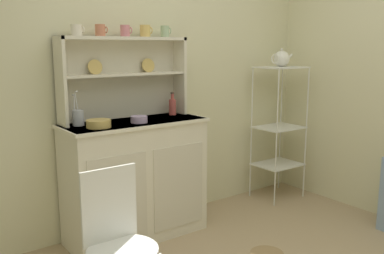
{
  "coord_description": "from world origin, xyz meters",
  "views": [
    {
      "loc": [
        -1.83,
        -1.4,
        1.46
      ],
      "look_at": [
        0.03,
        1.12,
        0.86
      ],
      "focal_mm": 40.06,
      "sensor_mm": 36.0,
      "label": 1
    }
  ],
  "objects_px": {
    "wire_chair": "(117,234)",
    "hutch_shelf_unit": "(123,71)",
    "bowl_mixing_large": "(99,124)",
    "utensil_jar": "(78,117)",
    "bakers_rack": "(279,119)",
    "jam_bottle": "(173,106)",
    "cup_cream_0": "(77,30)",
    "hutch_cabinet": "(136,178)",
    "porcelain_teapot": "(281,59)"
  },
  "relations": [
    {
      "from": "bakers_rack",
      "to": "jam_bottle",
      "type": "bearing_deg",
      "value": 174.19
    },
    {
      "from": "cup_cream_0",
      "to": "wire_chair",
      "type": "bearing_deg",
      "value": -103.62
    },
    {
      "from": "wire_chair",
      "to": "bowl_mixing_large",
      "type": "relative_size",
      "value": 5.05
    },
    {
      "from": "hutch_cabinet",
      "to": "hutch_shelf_unit",
      "type": "xyz_separation_m",
      "value": [
        -0.0,
        0.16,
        0.81
      ]
    },
    {
      "from": "wire_chair",
      "to": "porcelain_teapot",
      "type": "height_order",
      "value": "porcelain_teapot"
    },
    {
      "from": "hutch_cabinet",
      "to": "bowl_mixing_large",
      "type": "relative_size",
      "value": 6.45
    },
    {
      "from": "bakers_rack",
      "to": "utensil_jar",
      "type": "xyz_separation_m",
      "value": [
        -1.95,
        0.11,
        0.2
      ]
    },
    {
      "from": "hutch_shelf_unit",
      "to": "wire_chair",
      "type": "distance_m",
      "value": 1.45
    },
    {
      "from": "cup_cream_0",
      "to": "bakers_rack",
      "type": "bearing_deg",
      "value": -4.57
    },
    {
      "from": "wire_chair",
      "to": "hutch_shelf_unit",
      "type": "bearing_deg",
      "value": 80.72
    },
    {
      "from": "bakers_rack",
      "to": "porcelain_teapot",
      "type": "height_order",
      "value": "porcelain_teapot"
    },
    {
      "from": "bowl_mixing_large",
      "to": "hutch_shelf_unit",
      "type": "bearing_deg",
      "value": 36.72
    },
    {
      "from": "utensil_jar",
      "to": "hutch_shelf_unit",
      "type": "bearing_deg",
      "value": 11.92
    },
    {
      "from": "bowl_mixing_large",
      "to": "utensil_jar",
      "type": "relative_size",
      "value": 0.68
    },
    {
      "from": "bowl_mixing_large",
      "to": "utensil_jar",
      "type": "distance_m",
      "value": 0.18
    },
    {
      "from": "jam_bottle",
      "to": "utensil_jar",
      "type": "height_order",
      "value": "utensil_jar"
    },
    {
      "from": "hutch_shelf_unit",
      "to": "porcelain_teapot",
      "type": "xyz_separation_m",
      "value": [
        1.55,
        -0.19,
        0.07
      ]
    },
    {
      "from": "porcelain_teapot",
      "to": "jam_bottle",
      "type": "bearing_deg",
      "value": 174.18
    },
    {
      "from": "hutch_cabinet",
      "to": "jam_bottle",
      "type": "distance_m",
      "value": 0.66
    },
    {
      "from": "jam_bottle",
      "to": "porcelain_teapot",
      "type": "bearing_deg",
      "value": -5.82
    },
    {
      "from": "bowl_mixing_large",
      "to": "utensil_jar",
      "type": "bearing_deg",
      "value": 119.35
    },
    {
      "from": "hutch_shelf_unit",
      "to": "bowl_mixing_large",
      "type": "bearing_deg",
      "value": -143.28
    },
    {
      "from": "bowl_mixing_large",
      "to": "utensil_jar",
      "type": "height_order",
      "value": "utensil_jar"
    },
    {
      "from": "cup_cream_0",
      "to": "utensil_jar",
      "type": "bearing_deg",
      "value": -131.0
    },
    {
      "from": "cup_cream_0",
      "to": "porcelain_teapot",
      "type": "relative_size",
      "value": 0.38
    },
    {
      "from": "hutch_cabinet",
      "to": "porcelain_teapot",
      "type": "relative_size",
      "value": 4.55
    },
    {
      "from": "hutch_cabinet",
      "to": "bakers_rack",
      "type": "height_order",
      "value": "bakers_rack"
    },
    {
      "from": "bakers_rack",
      "to": "bowl_mixing_large",
      "type": "relative_size",
      "value": 7.54
    },
    {
      "from": "cup_cream_0",
      "to": "porcelain_teapot",
      "type": "bearing_deg",
      "value": -4.57
    },
    {
      "from": "bakers_rack",
      "to": "cup_cream_0",
      "type": "relative_size",
      "value": 13.9
    },
    {
      "from": "utensil_jar",
      "to": "bakers_rack",
      "type": "bearing_deg",
      "value": -3.18
    },
    {
      "from": "porcelain_teapot",
      "to": "wire_chair",
      "type": "bearing_deg",
      "value": -157.89
    },
    {
      "from": "bowl_mixing_large",
      "to": "jam_bottle",
      "type": "bearing_deg",
      "value": 12.54
    },
    {
      "from": "bakers_rack",
      "to": "jam_bottle",
      "type": "distance_m",
      "value": 1.17
    },
    {
      "from": "hutch_cabinet",
      "to": "utensil_jar",
      "type": "xyz_separation_m",
      "value": [
        -0.4,
        0.08,
        0.5
      ]
    },
    {
      "from": "bowl_mixing_large",
      "to": "hutch_cabinet",
      "type": "bearing_deg",
      "value": 13.04
    },
    {
      "from": "hutch_cabinet",
      "to": "bakers_rack",
      "type": "relative_size",
      "value": 0.86
    },
    {
      "from": "bowl_mixing_large",
      "to": "bakers_rack",
      "type": "bearing_deg",
      "value": 1.32
    },
    {
      "from": "hutch_shelf_unit",
      "to": "cup_cream_0",
      "type": "relative_size",
      "value": 11.1
    },
    {
      "from": "bakers_rack",
      "to": "jam_bottle",
      "type": "relative_size",
      "value": 6.95
    },
    {
      "from": "utensil_jar",
      "to": "porcelain_teapot",
      "type": "distance_m",
      "value": 1.99
    },
    {
      "from": "cup_cream_0",
      "to": "bowl_mixing_large",
      "type": "distance_m",
      "value": 0.66
    },
    {
      "from": "bowl_mixing_large",
      "to": "jam_bottle",
      "type": "relative_size",
      "value": 0.92
    },
    {
      "from": "hutch_shelf_unit",
      "to": "cup_cream_0",
      "type": "height_order",
      "value": "cup_cream_0"
    },
    {
      "from": "bakers_rack",
      "to": "cup_cream_0",
      "type": "height_order",
      "value": "cup_cream_0"
    },
    {
      "from": "utensil_jar",
      "to": "wire_chair",
      "type": "bearing_deg",
      "value": -102.08
    },
    {
      "from": "cup_cream_0",
      "to": "utensil_jar",
      "type": "height_order",
      "value": "cup_cream_0"
    },
    {
      "from": "hutch_cabinet",
      "to": "cup_cream_0",
      "type": "xyz_separation_m",
      "value": [
        -0.36,
        0.12,
        1.1
      ]
    },
    {
      "from": "bakers_rack",
      "to": "jam_bottle",
      "type": "height_order",
      "value": "bakers_rack"
    },
    {
      "from": "bakers_rack",
      "to": "utensil_jar",
      "type": "bearing_deg",
      "value": 176.82
    }
  ]
}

